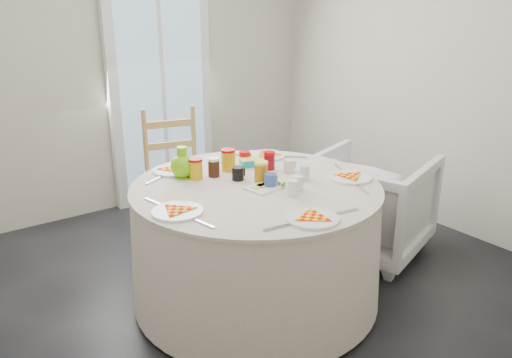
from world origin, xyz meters
TOP-DOWN VIEW (x-y plane):
  - floor at (0.00, 0.00)m, footprint 4.00×4.00m
  - wall_back at (0.00, 2.00)m, footprint 4.00×0.02m
  - wall_right at (2.00, 0.00)m, footprint 0.02×4.00m
  - glass_door at (0.40, 1.95)m, footprint 1.00×0.08m
  - table at (0.06, 0.01)m, footprint 1.54×1.54m
  - wooden_chair at (0.10, 1.12)m, footprint 0.55×0.53m
  - armchair at (1.13, 0.04)m, footprint 0.98×1.01m
  - place_settings at (0.06, 0.01)m, footprint 1.80×1.80m
  - jar_cluster at (0.05, 0.26)m, footprint 0.56×0.29m
  - butter_tub at (0.24, 0.33)m, footprint 0.15×0.13m
  - green_pitcher at (-0.23, 0.38)m, footprint 0.18×0.18m
  - cheese_platter at (0.08, -0.07)m, footprint 0.26×0.19m
  - mugs_glasses at (0.20, 0.02)m, footprint 0.73×0.73m

SIDE VIEW (x-z plane):
  - floor at x=0.00m, z-range 0.00..0.00m
  - table at x=0.06m, z-range -0.02..0.77m
  - armchair at x=1.13m, z-range -0.03..0.81m
  - wooden_chair at x=0.10m, z-range -0.04..0.98m
  - place_settings at x=0.06m, z-range 0.76..0.78m
  - cheese_platter at x=0.08m, z-range 0.76..0.79m
  - butter_tub at x=0.24m, z-range 0.76..0.81m
  - mugs_glasses at x=0.20m, z-range 0.76..0.86m
  - jar_cluster at x=0.05m, z-range 0.74..0.90m
  - green_pitcher at x=-0.23m, z-range 0.77..0.97m
  - glass_door at x=0.40m, z-range 0.00..2.10m
  - wall_back at x=0.00m, z-range 0.00..2.60m
  - wall_right at x=2.00m, z-range 0.00..2.60m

